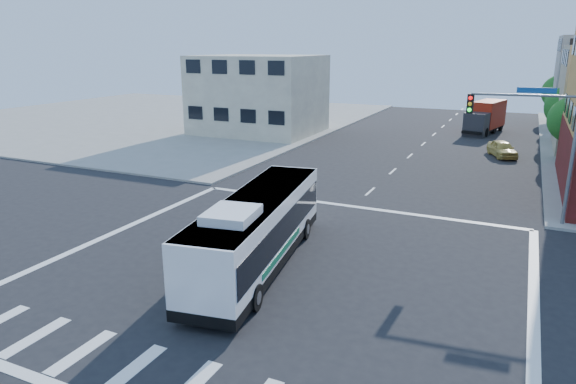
% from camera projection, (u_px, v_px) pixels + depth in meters
% --- Properties ---
extents(ground, '(120.00, 120.00, 0.00)m').
position_uv_depth(ground, '(283.00, 269.00, 21.37)').
color(ground, black).
rests_on(ground, ground).
extents(sidewalk_nw, '(50.00, 50.00, 0.15)m').
position_uv_depth(sidewalk_nw, '(154.00, 117.00, 66.00)').
color(sidewalk_nw, gray).
rests_on(sidewalk_nw, ground).
extents(building_west, '(12.06, 10.06, 8.00)m').
position_uv_depth(building_west, '(258.00, 95.00, 53.29)').
color(building_west, beige).
rests_on(building_west, ground).
extents(signal_mast_ne, '(7.91, 1.13, 8.07)m').
position_uv_depth(signal_mast_ne, '(538.00, 129.00, 25.61)').
color(signal_mast_ne, slate).
rests_on(signal_mast_ne, ground).
extents(street_tree_a, '(3.60, 3.60, 5.53)m').
position_uv_depth(street_tree_a, '(574.00, 117.00, 39.95)').
color(street_tree_a, '#362313').
rests_on(street_tree_a, ground).
extents(street_tree_b, '(3.80, 3.80, 5.79)m').
position_uv_depth(street_tree_b, '(568.00, 105.00, 46.89)').
color(street_tree_b, '#362313').
rests_on(street_tree_b, ground).
extents(street_tree_c, '(3.40, 3.40, 5.29)m').
position_uv_depth(street_tree_c, '(563.00, 100.00, 53.95)').
color(street_tree_c, '#362313').
rests_on(street_tree_c, ground).
extents(street_tree_d, '(4.00, 4.00, 6.03)m').
position_uv_depth(street_tree_d, '(561.00, 90.00, 60.82)').
color(street_tree_d, '#362313').
rests_on(street_tree_d, ground).
extents(transit_bus, '(4.14, 11.57, 3.36)m').
position_uv_depth(transit_bus, '(258.00, 229.00, 21.26)').
color(transit_bus, black).
rests_on(transit_bus, ground).
extents(box_truck, '(3.77, 7.67, 3.32)m').
position_uv_depth(box_truck, '(485.00, 118.00, 54.13)').
color(box_truck, '#27282D').
rests_on(box_truck, ground).
extents(parked_car, '(2.94, 4.25, 1.34)m').
position_uv_depth(parked_car, '(502.00, 149.00, 42.75)').
color(parked_car, tan).
rests_on(parked_car, ground).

